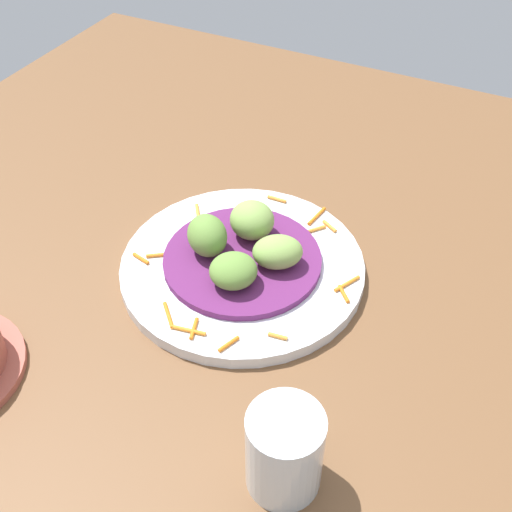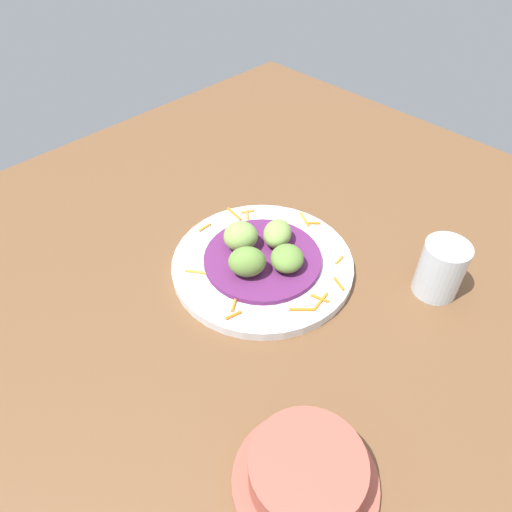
% 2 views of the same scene
% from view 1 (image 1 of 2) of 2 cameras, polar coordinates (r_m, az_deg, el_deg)
% --- Properties ---
extents(table_surface, '(1.10, 1.10, 0.02)m').
position_cam_1_polar(table_surface, '(0.68, -1.73, -3.97)').
color(table_surface, brown).
rests_on(table_surface, ground).
extents(main_plate, '(0.26, 0.26, 0.01)m').
position_cam_1_polar(main_plate, '(0.69, -1.21, -0.99)').
color(main_plate, silver).
rests_on(main_plate, table_surface).
extents(cabbage_bed, '(0.17, 0.17, 0.01)m').
position_cam_1_polar(cabbage_bed, '(0.68, -1.22, -0.32)').
color(cabbage_bed, '#60235B').
rests_on(cabbage_bed, main_plate).
extents(carrot_garnish, '(0.24, 0.23, 0.00)m').
position_cam_1_polar(carrot_garnish, '(0.68, -0.52, -1.07)').
color(carrot_garnish, orange).
rests_on(carrot_garnish, main_plate).
extents(guac_scoop_left, '(0.07, 0.07, 0.03)m').
position_cam_1_polar(guac_scoop_left, '(0.64, -2.22, -1.26)').
color(guac_scoop_left, olive).
rests_on(guac_scoop_left, cabbage_bed).
extents(guac_scoop_center, '(0.06, 0.07, 0.03)m').
position_cam_1_polar(guac_scoop_center, '(0.66, 1.93, 0.37)').
color(guac_scoop_center, '#84A851').
rests_on(guac_scoop_center, cabbage_bed).
extents(guac_scoop_right, '(0.07, 0.07, 0.04)m').
position_cam_1_polar(guac_scoop_right, '(0.69, -0.35, 3.22)').
color(guac_scoop_right, '#84A851').
rests_on(guac_scoop_right, cabbage_bed).
extents(guac_scoop_back, '(0.07, 0.07, 0.04)m').
position_cam_1_polar(guac_scoop_back, '(0.67, -4.38, 1.84)').
color(guac_scoop_back, olive).
rests_on(guac_scoop_back, cabbage_bed).
extents(water_glass, '(0.06, 0.06, 0.08)m').
position_cam_1_polar(water_glass, '(0.51, 2.55, -16.99)').
color(water_glass, silver).
rests_on(water_glass, table_surface).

